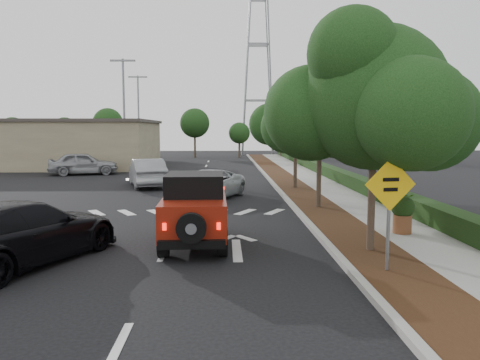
{
  "coord_description": "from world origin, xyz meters",
  "views": [
    {
      "loc": [
        1.66,
        -12.75,
        3.37
      ],
      "look_at": [
        2.19,
        3.0,
        1.64
      ],
      "focal_mm": 35.0,
      "sensor_mm": 36.0,
      "label": 1
    }
  ],
  "objects_px": {
    "red_jeep": "(195,208)",
    "speed_hump_sign": "(390,199)",
    "silver_suv_ahead": "(207,185)",
    "black_suv_oncoming": "(21,232)"
  },
  "relations": [
    {
      "from": "black_suv_oncoming",
      "to": "silver_suv_ahead",
      "type": "bearing_deg",
      "value": -87.72
    },
    {
      "from": "red_jeep",
      "to": "speed_hump_sign",
      "type": "bearing_deg",
      "value": -36.01
    },
    {
      "from": "red_jeep",
      "to": "silver_suv_ahead",
      "type": "bearing_deg",
      "value": 88.62
    },
    {
      "from": "red_jeep",
      "to": "speed_hump_sign",
      "type": "xyz_separation_m",
      "value": [
        4.61,
        -3.21,
        0.75
      ]
    },
    {
      "from": "red_jeep",
      "to": "black_suv_oncoming",
      "type": "bearing_deg",
      "value": -155.89
    },
    {
      "from": "speed_hump_sign",
      "to": "silver_suv_ahead",
      "type": "bearing_deg",
      "value": 103.42
    },
    {
      "from": "red_jeep",
      "to": "silver_suv_ahead",
      "type": "relative_size",
      "value": 0.81
    },
    {
      "from": "silver_suv_ahead",
      "to": "black_suv_oncoming",
      "type": "bearing_deg",
      "value": -87.99
    },
    {
      "from": "speed_hump_sign",
      "to": "black_suv_oncoming",
      "type": "bearing_deg",
      "value": 164.68
    },
    {
      "from": "black_suv_oncoming",
      "to": "speed_hump_sign",
      "type": "relative_size",
      "value": 2.16
    }
  ]
}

